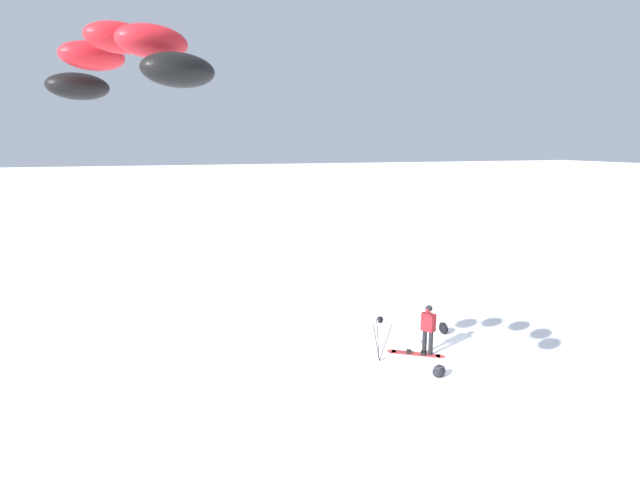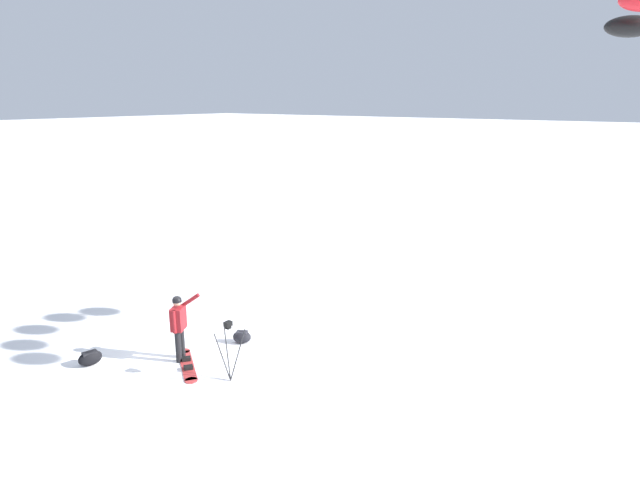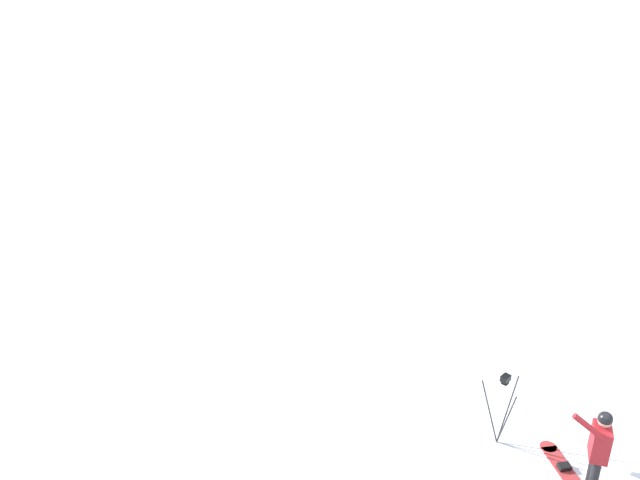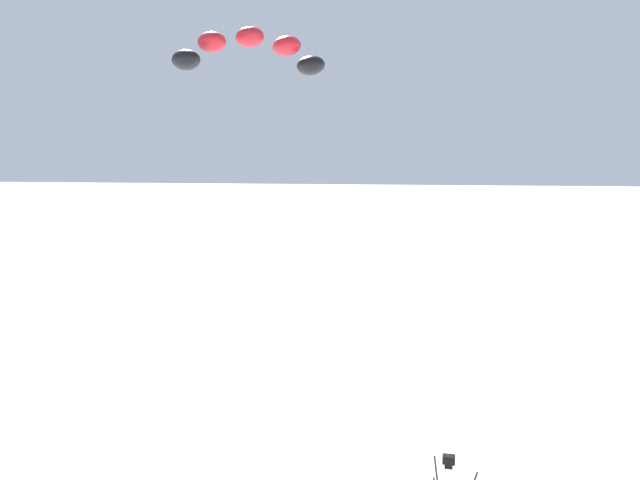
# 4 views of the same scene
# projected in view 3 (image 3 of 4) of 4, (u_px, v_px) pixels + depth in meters

# --- Properties ---
(snowboarder) EXTENTS (0.57, 0.67, 1.61)m
(snowboarder) POSITION_uv_depth(u_px,v_px,m) (599.00, 447.00, 9.83)
(snowboarder) COLOR black
(snowboarder) RESTS_ON ground_plane
(snowboard) EXTENTS (1.51, 1.13, 0.10)m
(snowboard) POSITION_uv_depth(u_px,v_px,m) (571.00, 478.00, 10.50)
(snowboard) COLOR #B23333
(snowboard) RESTS_ON ground_plane
(camera_tripod) EXTENTS (0.65, 0.58, 1.39)m
(camera_tripod) POSITION_uv_depth(u_px,v_px,m) (503.00, 396.00, 10.89)
(camera_tripod) COLOR #262628
(camera_tripod) RESTS_ON ground_plane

